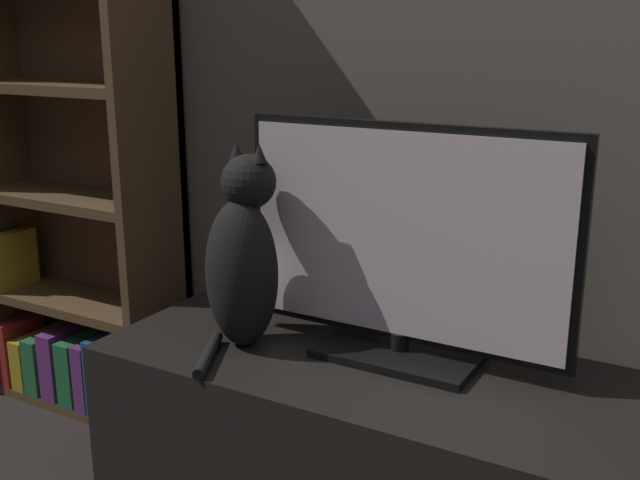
{
  "coord_description": "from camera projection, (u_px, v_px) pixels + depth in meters",
  "views": [
    {
      "loc": [
        0.62,
        -0.56,
        1.2
      ],
      "look_at": [
        -0.22,
        0.91,
        0.73
      ],
      "focal_mm": 42.0,
      "sensor_mm": 36.0,
      "label": 1
    }
  ],
  "objects": [
    {
      "name": "tv_stand",
      "position": [
        399.0,
        457.0,
        1.78
      ],
      "size": [
        1.48,
        0.55,
        0.45
      ],
      "color": "black",
      "rests_on": "ground_plane"
    },
    {
      "name": "tv",
      "position": [
        403.0,
        249.0,
        1.72
      ],
      "size": [
        0.81,
        0.23,
        0.56
      ],
      "color": "black",
      "rests_on": "tv_stand"
    },
    {
      "name": "cat",
      "position": [
        244.0,
        260.0,
        1.81
      ],
      "size": [
        0.21,
        0.33,
        0.5
      ],
      "rotation": [
        0.0,
        0.0,
        -0.14
      ],
      "color": "black",
      "rests_on": "tv_stand"
    },
    {
      "name": "bookshelf",
      "position": [
        80.0,
        185.0,
        2.37
      ],
      "size": [
        0.69,
        0.28,
        1.74
      ],
      "color": "brown",
      "rests_on": "ground_plane"
    }
  ]
}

